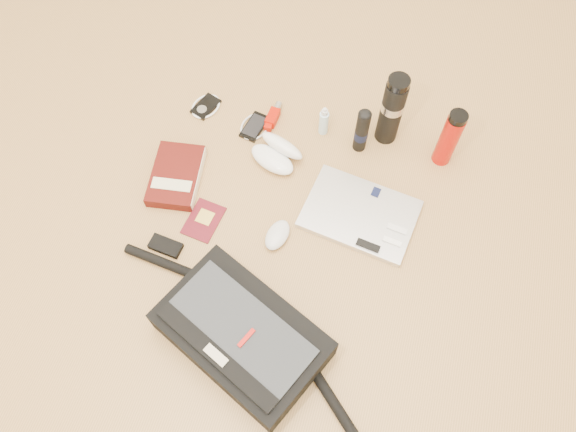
{
  "coord_description": "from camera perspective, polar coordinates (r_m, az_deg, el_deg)",
  "views": [
    {
      "loc": [
        0.22,
        -0.68,
        1.55
      ],
      "look_at": [
        -0.0,
        0.06,
        0.06
      ],
      "focal_mm": 35.0,
      "sensor_mm": 36.0,
      "label": 1
    }
  ],
  "objects": [
    {
      "name": "phone",
      "position": [
        1.93,
        -3.41,
        9.06
      ],
      "size": [
        0.11,
        0.12,
        0.01
      ],
      "rotation": [
        0.0,
        0.0,
        -0.18
      ],
      "color": "black",
      "rests_on": "ground"
    },
    {
      "name": "messenger_bag",
      "position": [
        1.56,
        -4.76,
        -11.91
      ],
      "size": [
        0.84,
        0.45,
        0.13
      ],
      "rotation": [
        0.0,
        0.0,
        -0.41
      ],
      "color": "black",
      "rests_on": "ground"
    },
    {
      "name": "ground",
      "position": [
        1.71,
        -0.54,
        -2.68
      ],
      "size": [
        4.0,
        4.0,
        0.0
      ],
      "primitive_type": "plane",
      "color": "#AD8048",
      "rests_on": "ground"
    },
    {
      "name": "inhaler",
      "position": [
        1.94,
        -1.52,
        10.07
      ],
      "size": [
        0.04,
        0.12,
        0.03
      ],
      "rotation": [
        0.0,
        0.0,
        -0.06
      ],
      "color": "#A70F01",
      "rests_on": "ground"
    },
    {
      "name": "mouse",
      "position": [
        1.7,
        -1.09,
        -1.94
      ],
      "size": [
        0.08,
        0.12,
        0.04
      ],
      "rotation": [
        0.0,
        0.0,
        -0.18
      ],
      "color": "silver",
      "rests_on": "ground"
    },
    {
      "name": "spray_bottle",
      "position": [
        1.88,
        3.66,
        9.52
      ],
      "size": [
        0.04,
        0.04,
        0.12
      ],
      "rotation": [
        0.0,
        0.0,
        0.23
      ],
      "color": "#B9E3F7",
      "rests_on": "ground"
    },
    {
      "name": "thermos_red",
      "position": [
        1.83,
        16.06,
        7.6
      ],
      "size": [
        0.07,
        0.07,
        0.23
      ],
      "rotation": [
        0.0,
        0.0,
        -0.15
      ],
      "color": "#AE0F07",
      "rests_on": "ground"
    },
    {
      "name": "thermos_black",
      "position": [
        1.83,
        10.51,
        10.59
      ],
      "size": [
        0.08,
        0.08,
        0.28
      ],
      "rotation": [
        0.0,
        0.0,
        -0.06
      ],
      "color": "black",
      "rests_on": "ground"
    },
    {
      "name": "aerosol_can",
      "position": [
        1.82,
        7.52,
        8.62
      ],
      "size": [
        0.05,
        0.05,
        0.19
      ],
      "rotation": [
        0.0,
        0.0,
        0.06
      ],
      "color": "black",
      "rests_on": "ground"
    },
    {
      "name": "passport",
      "position": [
        1.76,
        -8.56,
        -0.42
      ],
      "size": [
        0.11,
        0.14,
        0.01
      ],
      "rotation": [
        0.0,
        0.0,
        -0.12
      ],
      "color": "#530D16",
      "rests_on": "ground"
    },
    {
      "name": "laptop",
      "position": [
        1.75,
        7.34,
        0.15
      ],
      "size": [
        0.37,
        0.28,
        0.03
      ],
      "rotation": [
        0.0,
        0.0,
        -0.13
      ],
      "color": "silver",
      "rests_on": "ground"
    },
    {
      "name": "sunglasses_case",
      "position": [
        1.83,
        -1.13,
        6.44
      ],
      "size": [
        0.2,
        0.18,
        0.09
      ],
      "rotation": [
        0.0,
        0.0,
        -0.37
      ],
      "color": "white",
      "rests_on": "ground"
    },
    {
      "name": "ipod",
      "position": [
        2.0,
        -8.36,
        10.95
      ],
      "size": [
        0.11,
        0.12,
        0.01
      ],
      "rotation": [
        0.0,
        0.0,
        -0.33
      ],
      "color": "black",
      "rests_on": "ground"
    },
    {
      "name": "book",
      "position": [
        1.83,
        -11.26,
        4.02
      ],
      "size": [
        0.18,
        0.25,
        0.04
      ],
      "rotation": [
        0.0,
        0.0,
        0.15
      ],
      "color": "#440C09",
      "rests_on": "ground"
    }
  ]
}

